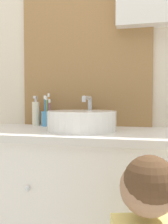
% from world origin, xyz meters
% --- Properties ---
extents(wall_back, '(3.20, 0.18, 2.50)m').
position_xyz_m(wall_back, '(0.01, 0.62, 1.29)').
color(wall_back, beige).
rests_on(wall_back, ground_plane).
extents(vanity_counter, '(1.45, 0.53, 0.87)m').
position_xyz_m(vanity_counter, '(0.00, 0.33, 0.43)').
color(vanity_counter, silver).
rests_on(vanity_counter, ground_plane).
extents(sink_basin, '(0.36, 0.42, 0.19)m').
position_xyz_m(sink_basin, '(-0.13, 0.33, 0.92)').
color(sink_basin, white).
rests_on(sink_basin, vanity_counter).
extents(toothbrush_holder, '(0.07, 0.07, 0.20)m').
position_xyz_m(toothbrush_holder, '(-0.40, 0.50, 0.92)').
color(toothbrush_holder, '#4C93C6').
rests_on(toothbrush_holder, vanity_counter).
extents(soap_dispenser, '(0.05, 0.05, 0.19)m').
position_xyz_m(soap_dispenser, '(-0.48, 0.52, 0.94)').
color(soap_dispenser, beige).
rests_on(soap_dispenser, vanity_counter).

